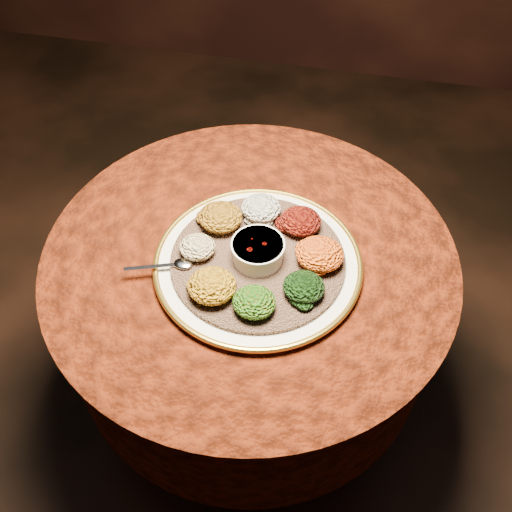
# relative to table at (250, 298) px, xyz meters

# --- Properties ---
(table) EXTENTS (0.96, 0.96, 0.73)m
(table) POSITION_rel_table_xyz_m (0.00, 0.00, 0.00)
(table) COLOR black
(table) RESTS_ON ground
(platter) EXTENTS (0.47, 0.47, 0.02)m
(platter) POSITION_rel_table_xyz_m (0.03, -0.04, 0.19)
(platter) COLOR silver
(platter) RESTS_ON table
(injera) EXTENTS (0.41, 0.41, 0.01)m
(injera) POSITION_rel_table_xyz_m (0.03, -0.04, 0.20)
(injera) COLOR brown
(injera) RESTS_ON platter
(stew_bowl) EXTENTS (0.12, 0.12, 0.05)m
(stew_bowl) POSITION_rel_table_xyz_m (0.03, -0.04, 0.24)
(stew_bowl) COLOR silver
(stew_bowl) RESTS_ON injera
(spoon) EXTENTS (0.15, 0.06, 0.01)m
(spoon) POSITION_rel_table_xyz_m (-0.14, -0.09, 0.21)
(spoon) COLOR silver
(spoon) RESTS_ON injera
(portion_ayib) EXTENTS (0.09, 0.09, 0.05)m
(portion_ayib) POSITION_rel_table_xyz_m (0.01, 0.10, 0.23)
(portion_ayib) COLOR beige
(portion_ayib) RESTS_ON injera
(portion_kitfo) EXTENTS (0.10, 0.09, 0.05)m
(portion_kitfo) POSITION_rel_table_xyz_m (0.10, 0.07, 0.23)
(portion_kitfo) COLOR black
(portion_kitfo) RESTS_ON injera
(portion_tikil) EXTENTS (0.11, 0.10, 0.05)m
(portion_tikil) POSITION_rel_table_xyz_m (0.16, -0.02, 0.23)
(portion_tikil) COLOR #A3680D
(portion_tikil) RESTS_ON injera
(portion_gomen) EXTENTS (0.09, 0.08, 0.04)m
(portion_gomen) POSITION_rel_table_xyz_m (0.14, -0.11, 0.23)
(portion_gomen) COLOR black
(portion_gomen) RESTS_ON injera
(portion_mixveg) EXTENTS (0.09, 0.09, 0.04)m
(portion_mixveg) POSITION_rel_table_xyz_m (0.05, -0.17, 0.23)
(portion_mixveg) COLOR #973609
(portion_mixveg) RESTS_ON injera
(portion_kik) EXTENTS (0.10, 0.10, 0.05)m
(portion_kik) POSITION_rel_table_xyz_m (-0.05, -0.15, 0.23)
(portion_kik) COLOR #B37E0F
(portion_kik) RESTS_ON injera
(portion_timatim) EXTENTS (0.08, 0.08, 0.04)m
(portion_timatim) POSITION_rel_table_xyz_m (-0.11, -0.05, 0.23)
(portion_timatim) COLOR #730906
(portion_timatim) RESTS_ON injera
(portion_shiro) EXTENTS (0.10, 0.10, 0.05)m
(portion_shiro) POSITION_rel_table_xyz_m (-0.08, 0.05, 0.23)
(portion_shiro) COLOR #9C5D12
(portion_shiro) RESTS_ON injera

